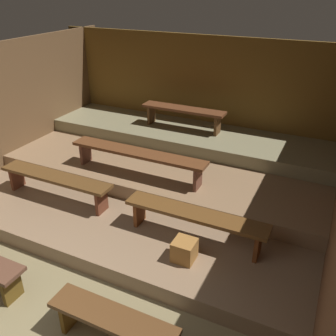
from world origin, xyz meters
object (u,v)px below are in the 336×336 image
(bench_lower_left, at_px, (55,180))
(bench_upper_center, at_px, (183,112))
(bench_floor_right, at_px, (113,322))
(bench_middle_center, at_px, (137,155))
(wooden_crate_lower, at_px, (184,250))
(bench_lower_right, at_px, (195,217))

(bench_lower_left, bearing_deg, bench_upper_center, 68.21)
(bench_floor_right, relative_size, bench_middle_center, 0.58)
(bench_upper_center, bearing_deg, bench_lower_left, -111.79)
(bench_upper_center, height_order, wooden_crate_lower, bench_upper_center)
(bench_lower_left, bearing_deg, wooden_crate_lower, -10.36)
(bench_lower_left, distance_m, wooden_crate_lower, 2.32)
(wooden_crate_lower, bearing_deg, bench_upper_center, 114.05)
(wooden_crate_lower, bearing_deg, bench_floor_right, -100.22)
(bench_upper_center, relative_size, wooden_crate_lower, 6.12)
(bench_lower_right, xyz_separation_m, bench_upper_center, (-1.25, 2.47, 0.45))
(bench_middle_center, xyz_separation_m, bench_upper_center, (0.06, 1.62, 0.22))
(bench_middle_center, bearing_deg, bench_lower_left, -137.53)
(bench_floor_right, xyz_separation_m, bench_middle_center, (-1.13, 2.47, 0.48))
(bench_floor_right, bearing_deg, wooden_crate_lower, 79.78)
(bench_lower_left, relative_size, bench_middle_center, 0.82)
(bench_floor_right, height_order, bench_middle_center, bench_middle_center)
(bench_lower_left, xyz_separation_m, bench_middle_center, (0.93, 0.85, 0.24))
(bench_lower_right, distance_m, bench_upper_center, 2.80)
(bench_lower_left, height_order, bench_upper_center, bench_upper_center)
(bench_lower_left, xyz_separation_m, wooden_crate_lower, (2.27, -0.42, -0.20))
(bench_floor_right, distance_m, bench_lower_right, 1.65)
(bench_middle_center, bearing_deg, bench_floor_right, -65.42)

